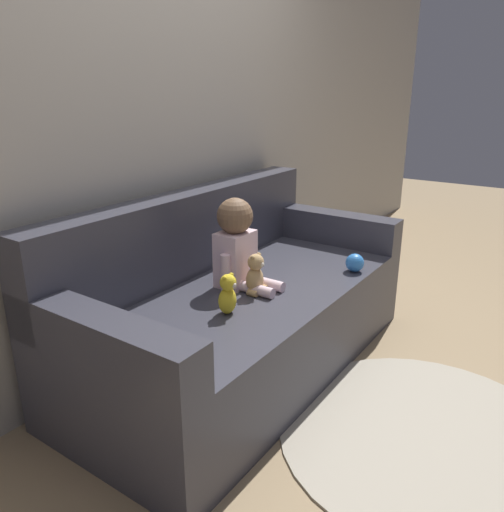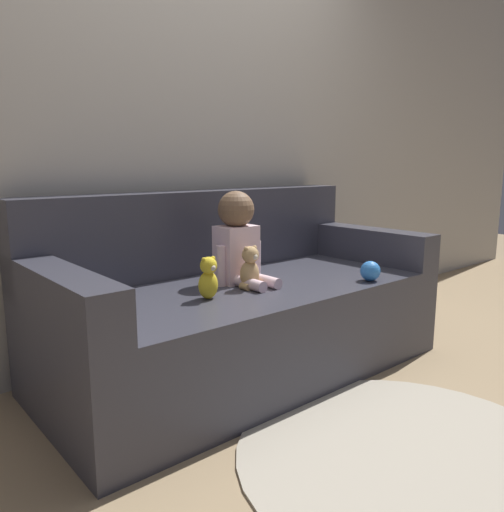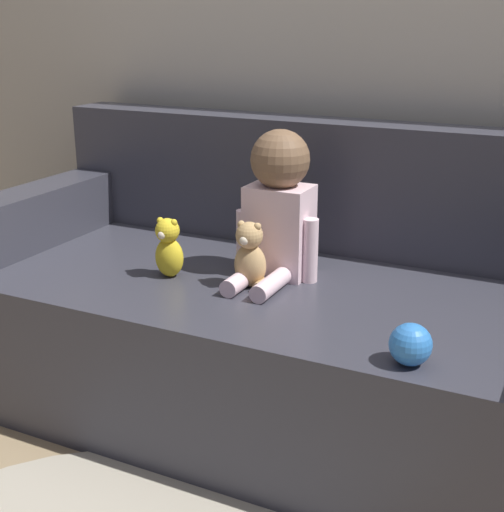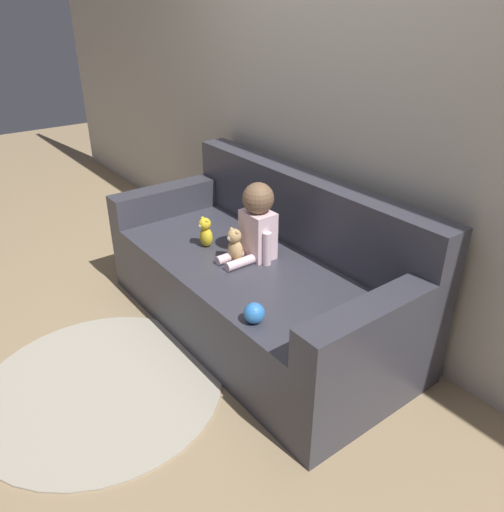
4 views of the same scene
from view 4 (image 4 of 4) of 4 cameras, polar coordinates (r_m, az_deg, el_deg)
name	(u,v)px [view 4 (image 4 of 4)]	position (r m, az deg, el deg)	size (l,w,h in m)	color
ground_plane	(255,325)	(3.10, 0.30, -7.92)	(12.00, 12.00, 0.00)	#9E8460
wall_back	(334,98)	(2.93, 9.31, 17.39)	(8.00, 0.05, 2.60)	#ADA89E
couch	(262,279)	(2.96, 1.16, -2.62)	(1.98, 0.92, 0.89)	#383842
person_baby	(256,223)	(2.81, 0.50, 3.76)	(0.27, 0.34, 0.45)	silver
teddy_bear_brown	(235,246)	(2.81, -1.98, 1.14)	(0.12, 0.09, 0.20)	tan
plush_toy_side	(206,232)	(2.99, -5.31, 2.71)	(0.09, 0.08, 0.19)	yellow
toy_ball	(254,313)	(2.31, 0.25, -6.54)	(0.10, 0.10, 0.10)	#337FDB
floor_rug	(101,387)	(2.78, -16.85, -14.11)	(1.25, 1.25, 0.01)	#B2A893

